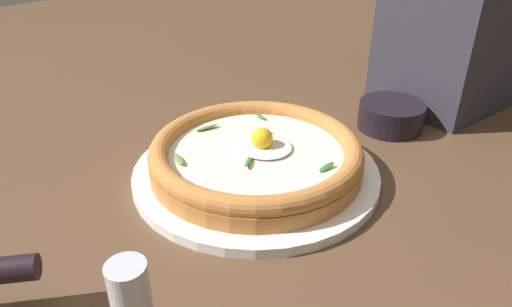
% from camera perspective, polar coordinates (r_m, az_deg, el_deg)
% --- Properties ---
extents(ground_plane, '(2.40, 2.40, 0.03)m').
position_cam_1_polar(ground_plane, '(0.60, 0.68, -3.06)').
color(ground_plane, brown).
rests_on(ground_plane, ground).
extents(pizza_plate, '(0.30, 0.30, 0.01)m').
position_cam_1_polar(pizza_plate, '(0.57, -0.00, -2.25)').
color(pizza_plate, white).
rests_on(pizza_plate, ground).
extents(pizza, '(0.26, 0.26, 0.05)m').
position_cam_1_polar(pizza, '(0.56, 0.01, -0.09)').
color(pizza, '#BD7736').
rests_on(pizza, pizza_plate).
extents(side_bowl, '(0.09, 0.09, 0.04)m').
position_cam_1_polar(side_bowl, '(0.71, 16.23, 4.49)').
color(side_bowl, black).
rests_on(side_bowl, ground).
extents(pepper_shaker, '(0.03, 0.03, 0.07)m').
position_cam_1_polar(pepper_shaker, '(0.39, -15.06, -16.96)').
color(pepper_shaker, silver).
rests_on(pepper_shaker, ground).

